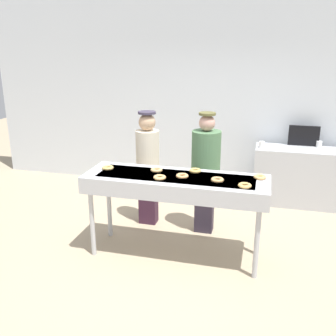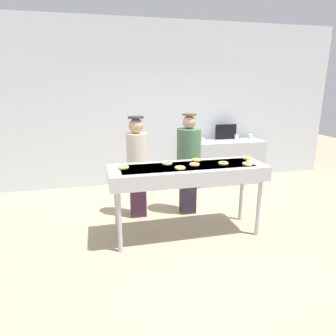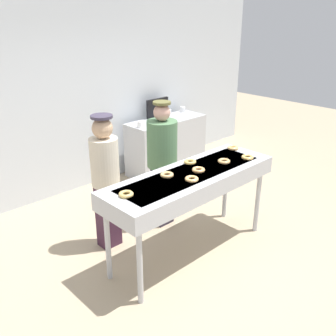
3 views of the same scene
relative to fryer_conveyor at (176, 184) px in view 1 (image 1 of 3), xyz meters
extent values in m
plane|color=tan|center=(0.00, 0.00, -0.90)|extent=(16.00, 16.00, 0.00)
cube|color=silver|center=(0.00, 2.46, 0.73)|extent=(8.00, 0.12, 3.25)
cube|color=#B7BABF|center=(0.00, 0.00, 0.00)|extent=(2.09, 0.66, 0.19)
cube|color=slate|center=(0.00, 0.00, 0.06)|extent=(1.78, 0.47, 0.08)
cylinder|color=#B7BABF|center=(-0.95, -0.25, -0.49)|extent=(0.06, 0.06, 0.81)
cylinder|color=#B7BABF|center=(0.95, -0.25, -0.49)|extent=(0.06, 0.06, 0.81)
cylinder|color=#B7BABF|center=(-0.95, 0.25, -0.49)|extent=(0.06, 0.06, 0.81)
cylinder|color=#B7BABF|center=(0.95, 0.25, -0.49)|extent=(0.06, 0.06, 0.81)
torus|color=#DFB06C|center=(-0.26, 0.11, 0.12)|extent=(0.19, 0.19, 0.04)
torus|color=#EBB269|center=(0.92, 0.16, 0.12)|extent=(0.18, 0.18, 0.04)
torus|color=#EEB46A|center=(-0.15, -0.14, 0.12)|extent=(0.18, 0.18, 0.04)
torus|color=#E3B05F|center=(0.78, -0.16, 0.12)|extent=(0.20, 0.20, 0.04)
torus|color=#DDB75D|center=(0.19, 0.20, 0.12)|extent=(0.19, 0.19, 0.04)
torus|color=#ECAA65|center=(0.08, -0.03, 0.12)|extent=(0.15, 0.15, 0.04)
torus|color=#DEB763|center=(-0.84, 0.04, 0.12)|extent=(0.19, 0.19, 0.04)
torus|color=tan|center=(0.48, -0.06, 0.12)|extent=(0.18, 0.18, 0.04)
cube|color=#3C1F33|center=(-0.58, 0.77, -0.50)|extent=(0.24, 0.18, 0.79)
cylinder|color=beige|center=(-0.58, 0.77, 0.16)|extent=(0.32, 0.32, 0.55)
sphere|color=tan|center=(-0.58, 0.77, 0.55)|extent=(0.22, 0.22, 0.22)
cylinder|color=#383143|center=(-0.58, 0.77, 0.67)|extent=(0.24, 0.24, 0.03)
cube|color=#2E2735|center=(0.23, 0.71, -0.49)|extent=(0.24, 0.18, 0.81)
cylinder|color=#4C724C|center=(0.23, 0.71, 0.20)|extent=(0.37, 0.37, 0.58)
sphere|color=tan|center=(0.23, 0.71, 0.59)|extent=(0.20, 0.20, 0.20)
cylinder|color=brown|center=(0.23, 0.71, 0.70)|extent=(0.21, 0.21, 0.03)
cube|color=#B7BABF|center=(1.53, 2.01, -0.45)|extent=(1.43, 0.54, 0.90)
cylinder|color=white|center=(1.77, 2.20, 0.05)|extent=(0.09, 0.09, 0.09)
cylinder|color=white|center=(0.90, 1.95, 0.05)|extent=(0.09, 0.09, 0.09)
cube|color=black|center=(1.53, 2.23, 0.16)|extent=(0.46, 0.04, 0.32)
camera|label=1|loc=(0.94, -3.94, 1.49)|focal=40.54mm
camera|label=2|loc=(-1.14, -3.64, 1.14)|focal=31.81mm
camera|label=3|loc=(-2.78, -2.56, 1.71)|focal=41.16mm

